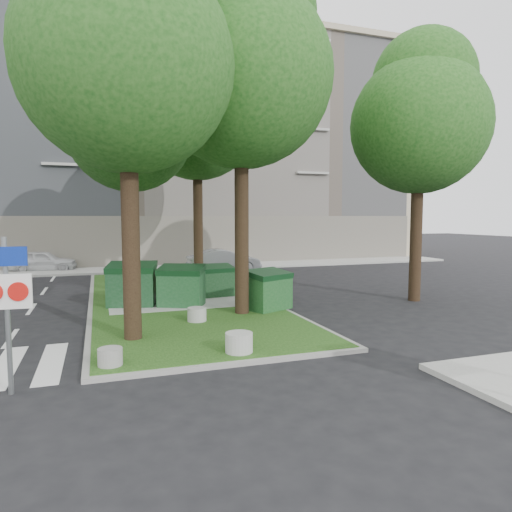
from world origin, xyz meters
name	(u,v)px	position (x,y,z in m)	size (l,w,h in m)	color
ground	(215,367)	(0.00, 0.00, 0.00)	(120.00, 120.00, 0.00)	black
median_island	(177,299)	(0.50, 8.00, 0.06)	(6.00, 16.00, 0.12)	#163F12
median_kerb	(177,299)	(0.50, 8.00, 0.05)	(6.30, 16.30, 0.10)	gray
building_sidewalk	(139,269)	(0.00, 18.50, 0.06)	(42.00, 3.00, 0.12)	#999993
zebra_crossing	(29,364)	(-3.75, 1.50, 0.01)	(5.00, 3.00, 0.01)	silver
apartment_building	(128,150)	(0.00, 26.00, 8.00)	(41.00, 12.00, 16.00)	tan
tree_median_near_left	(130,44)	(-1.41, 2.56, 7.32)	(5.20, 5.20, 10.53)	black
tree_median_near_right	(243,59)	(2.09, 4.56, 7.99)	(5.60, 5.60, 11.46)	black
tree_median_mid	(132,116)	(-0.91, 9.06, 6.98)	(4.80, 4.80, 9.99)	black
tree_median_far	(198,105)	(2.29, 12.06, 8.32)	(5.80, 5.80, 11.93)	black
tree_street_right	(421,113)	(9.09, 5.06, 6.98)	(5.00, 5.00, 10.06)	black
dumpster_a	(132,285)	(-1.21, 6.91, 0.84)	(1.85, 1.51, 1.50)	#0D3316
dumpster_b	(182,286)	(0.39, 6.30, 0.80)	(1.82, 1.60, 1.41)	#13411C
dumpster_c	(216,281)	(1.99, 7.80, 0.71)	(1.41, 1.07, 1.22)	#0F3415
dumpster_d	(268,290)	(3.00, 4.78, 0.76)	(1.71, 1.50, 1.33)	#154519
bollard_left	(110,357)	(-2.10, 0.50, 0.30)	(0.50, 0.50, 0.36)	gray
bollard_right	(239,342)	(0.68, 0.50, 0.34)	(0.62, 0.62, 0.44)	#A8A9A3
bollard_mid	(197,314)	(0.41, 3.85, 0.32)	(0.55, 0.55, 0.39)	#9D9E99
litter_bin	(223,277)	(2.99, 10.44, 0.46)	(0.39, 0.39, 0.69)	yellow
traffic_sign_pole	(7,294)	(-3.82, -0.21, 1.81)	(0.85, 0.11, 2.83)	slate
car_white	(43,261)	(-5.30, 19.50, 0.62)	(1.46, 3.63, 1.24)	silver
car_silver	(224,261)	(4.38, 15.50, 0.67)	(1.42, 4.08, 1.34)	gray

